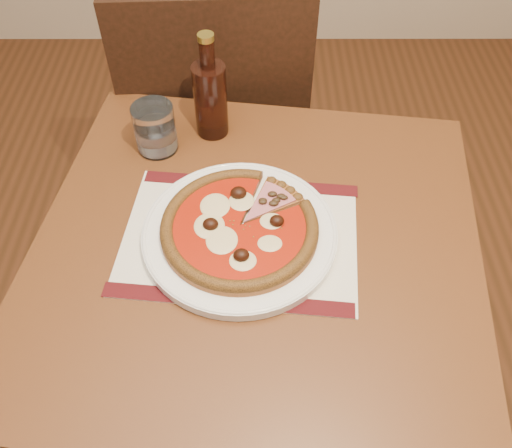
{
  "coord_description": "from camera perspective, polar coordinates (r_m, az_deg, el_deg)",
  "views": [
    {
      "loc": [
        0.87,
        0.47,
        1.52
      ],
      "look_at": [
        0.87,
        1.09,
        0.78
      ],
      "focal_mm": 38.0,
      "sensor_mm": 36.0,
      "label": 1
    }
  ],
  "objects": [
    {
      "name": "ham_slice",
      "position": [
        1.01,
        1.89,
        2.54
      ],
      "size": [
        0.11,
        0.12,
        0.02
      ],
      "rotation": [
        0.0,
        0.0,
        0.84
      ],
      "color": "#A75A28",
      "rests_on": "plate"
    },
    {
      "name": "pizza",
      "position": [
        0.96,
        -1.76,
        -0.28
      ],
      "size": [
        0.28,
        0.28,
        0.04
      ],
      "color": "#A75A28",
      "rests_on": "plate"
    },
    {
      "name": "water_glass",
      "position": [
        1.14,
        -10.59,
        9.87
      ],
      "size": [
        0.09,
        0.09,
        0.1
      ],
      "primitive_type": "cylinder",
      "rotation": [
        0.0,
        0.0,
        -0.02
      ],
      "color": "white",
      "rests_on": "table"
    },
    {
      "name": "bottle",
      "position": [
        1.14,
        -4.83,
        13.22
      ],
      "size": [
        0.07,
        0.07,
        0.23
      ],
      "color": "#33140C",
      "rests_on": "table"
    },
    {
      "name": "chair_far",
      "position": [
        1.53,
        -4.0,
        10.86
      ],
      "size": [
        0.48,
        0.48,
        0.97
      ],
      "rotation": [
        0.0,
        0.0,
        3.19
      ],
      "color": "black",
      "rests_on": "ground"
    },
    {
      "name": "plate",
      "position": [
        0.98,
        -1.72,
        -1.01
      ],
      "size": [
        0.35,
        0.35,
        0.02
      ],
      "primitive_type": "cylinder",
      "color": "white",
      "rests_on": "placemat"
    },
    {
      "name": "placemat",
      "position": [
        0.98,
        -1.71,
        -1.38
      ],
      "size": [
        0.45,
        0.34,
        0.0
      ],
      "primitive_type": "cube",
      "rotation": [
        0.0,
        0.0,
        -0.1
      ],
      "color": "beige",
      "rests_on": "table"
    },
    {
      "name": "table",
      "position": [
        1.06,
        0.0,
        -5.42
      ],
      "size": [
        0.9,
        0.9,
        0.75
      ],
      "rotation": [
        0.0,
        0.0,
        -0.14
      ],
      "color": "brown",
      "rests_on": "ground"
    }
  ]
}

